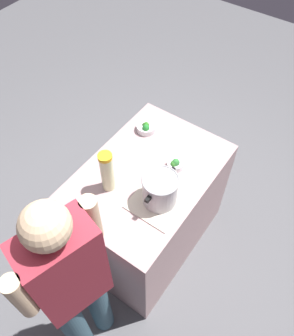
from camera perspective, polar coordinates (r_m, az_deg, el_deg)
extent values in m
plane|color=#58585B|center=(3.03, 0.00, -10.94)|extent=(8.00, 8.00, 0.00)
cube|color=#A58787|center=(2.65, 0.00, -6.58)|extent=(1.12, 0.77, 0.89)
cube|color=beige|center=(2.16, 2.06, -5.14)|extent=(0.35, 0.31, 0.01)
cylinder|color=#B7B7BC|center=(2.07, 2.14, -3.59)|extent=(0.21, 0.21, 0.20)
torus|color=#99999E|center=(1.99, 2.23, -1.97)|extent=(0.22, 0.22, 0.01)
cube|color=black|center=(2.09, 4.10, -0.42)|extent=(0.04, 0.02, 0.02)
cube|color=black|center=(1.97, 0.15, -5.12)|extent=(0.04, 0.02, 0.02)
cylinder|color=beige|center=(2.12, -6.50, -0.80)|extent=(0.08, 0.08, 0.28)
cylinder|color=yellow|center=(2.00, -6.89, 1.85)|extent=(0.09, 0.09, 0.02)
ellipsoid|color=yellow|center=(2.08, -6.80, -0.39)|extent=(0.04, 0.04, 0.01)
cylinder|color=silver|center=(2.52, -0.12, 6.61)|extent=(0.14, 0.14, 0.05)
ellipsoid|color=#396C2D|center=(2.51, -0.41, 7.01)|extent=(0.04, 0.04, 0.04)
ellipsoid|color=#2C6C1E|center=(2.50, -0.15, 6.99)|extent=(0.04, 0.04, 0.05)
ellipsoid|color=#1F7328|center=(2.48, -0.19, 6.49)|extent=(0.05, 0.05, 0.06)
cylinder|color=silver|center=(2.30, 4.60, 0.54)|extent=(0.11, 0.11, 0.04)
ellipsoid|color=#317C35|center=(2.28, 4.73, 0.89)|extent=(0.05, 0.05, 0.06)
ellipsoid|color=#37812D|center=(2.28, 4.41, 0.63)|extent=(0.05, 0.05, 0.06)
cylinder|color=#385664|center=(2.40, -8.00, -20.79)|extent=(0.14, 0.14, 0.86)
cylinder|color=#385664|center=(2.37, -11.41, -24.38)|extent=(0.14, 0.14, 0.86)
cube|color=maroon|center=(1.69, -13.12, -15.79)|extent=(0.38, 0.29, 0.61)
sphere|color=#D2AF88|center=(1.34, -16.28, -9.09)|extent=(0.20, 0.20, 0.20)
cylinder|color=#D2AF88|center=(1.60, -8.99, -8.23)|extent=(0.08, 0.08, 0.30)
cylinder|color=#D2AF88|center=(1.53, -19.89, -19.10)|extent=(0.08, 0.08, 0.30)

